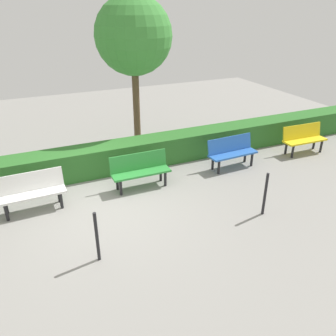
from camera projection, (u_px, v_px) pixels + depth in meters
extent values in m
plane|color=gray|center=(106.00, 208.00, 7.75)|extent=(22.65, 22.65, 0.00)
cube|color=yellow|center=(305.00, 140.00, 10.38)|extent=(1.41, 0.47, 0.05)
cube|color=yellow|center=(302.00, 131.00, 10.44)|extent=(1.40, 0.17, 0.42)
cylinder|color=black|center=(321.00, 146.00, 10.54)|extent=(0.07, 0.07, 0.39)
cylinder|color=black|center=(314.00, 143.00, 10.79)|extent=(0.07, 0.07, 0.39)
cylinder|color=black|center=(293.00, 152.00, 10.17)|extent=(0.07, 0.07, 0.39)
cylinder|color=black|center=(286.00, 148.00, 10.42)|extent=(0.07, 0.07, 0.39)
cube|color=blue|center=(233.00, 154.00, 9.45)|extent=(1.44, 0.48, 0.05)
cube|color=blue|center=(230.00, 144.00, 9.50)|extent=(1.42, 0.19, 0.42)
cylinder|color=black|center=(252.00, 160.00, 9.65)|extent=(0.07, 0.07, 0.39)
cylinder|color=black|center=(245.00, 156.00, 9.89)|extent=(0.07, 0.07, 0.39)
cylinder|color=black|center=(219.00, 167.00, 9.20)|extent=(0.07, 0.07, 0.39)
cylinder|color=black|center=(213.00, 163.00, 9.45)|extent=(0.07, 0.07, 0.39)
cube|color=#2D8C38|center=(141.00, 173.00, 8.42)|extent=(1.47, 0.43, 0.05)
cube|color=#2D8C38|center=(138.00, 161.00, 8.47)|extent=(1.46, 0.11, 0.42)
cylinder|color=black|center=(165.00, 179.00, 8.60)|extent=(0.07, 0.07, 0.39)
cylinder|color=black|center=(161.00, 174.00, 8.85)|extent=(0.07, 0.07, 0.39)
cylinder|color=black|center=(121.00, 188.00, 8.18)|extent=(0.07, 0.07, 0.39)
cylinder|color=black|center=(117.00, 182.00, 8.43)|extent=(0.07, 0.07, 0.39)
cube|color=white|center=(32.00, 195.00, 7.46)|extent=(1.45, 0.46, 0.05)
cube|color=white|center=(29.00, 181.00, 7.52)|extent=(1.44, 0.15, 0.42)
cylinder|color=black|center=(61.00, 201.00, 7.66)|extent=(0.07, 0.07, 0.39)
cylinder|color=black|center=(59.00, 194.00, 7.90)|extent=(0.07, 0.07, 0.39)
cylinder|color=black|center=(6.00, 213.00, 7.22)|extent=(0.07, 0.07, 0.39)
cylinder|color=black|center=(6.00, 206.00, 7.46)|extent=(0.07, 0.07, 0.39)
cube|color=#2D6B28|center=(129.00, 155.00, 9.50)|extent=(18.65, 0.75, 0.77)
cylinder|color=brown|center=(136.00, 104.00, 10.63)|extent=(0.21, 0.21, 2.67)
sphere|color=#3D8C38|center=(134.00, 36.00, 9.75)|extent=(2.25, 2.25, 2.25)
cylinder|color=black|center=(265.00, 194.00, 7.31)|extent=(0.06, 0.06, 1.00)
cylinder|color=black|center=(97.00, 237.00, 5.98)|extent=(0.06, 0.06, 1.00)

